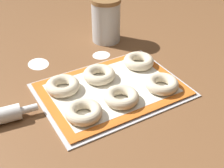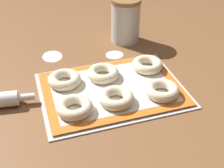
% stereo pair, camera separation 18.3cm
% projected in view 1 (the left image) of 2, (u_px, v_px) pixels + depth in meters
% --- Properties ---
extents(ground_plane, '(2.80, 2.80, 0.00)m').
position_uv_depth(ground_plane, '(108.00, 90.00, 1.04)').
color(ground_plane, brown).
extents(baking_tray, '(0.47, 0.35, 0.01)m').
position_uv_depth(baking_tray, '(112.00, 90.00, 1.04)').
color(baking_tray, silver).
rests_on(baking_tray, ground_plane).
extents(baking_mat, '(0.45, 0.32, 0.00)m').
position_uv_depth(baking_mat, '(112.00, 88.00, 1.03)').
color(baking_mat, orange).
rests_on(baking_mat, baking_tray).
extents(bagel_front_left, '(0.11, 0.11, 0.03)m').
position_uv_depth(bagel_front_left, '(84.00, 112.00, 0.91)').
color(bagel_front_left, beige).
rests_on(bagel_front_left, baking_mat).
extents(bagel_front_center, '(0.11, 0.11, 0.03)m').
position_uv_depth(bagel_front_center, '(121.00, 97.00, 0.97)').
color(bagel_front_center, beige).
rests_on(bagel_front_center, baking_mat).
extents(bagel_front_right, '(0.11, 0.11, 0.03)m').
position_uv_depth(bagel_front_right, '(162.00, 84.00, 1.02)').
color(bagel_front_right, beige).
rests_on(bagel_front_right, baking_mat).
extents(bagel_back_left, '(0.11, 0.11, 0.03)m').
position_uv_depth(bagel_back_left, '(63.00, 86.00, 1.01)').
color(bagel_back_left, beige).
rests_on(bagel_back_left, baking_mat).
extents(bagel_back_center, '(0.11, 0.11, 0.03)m').
position_uv_depth(bagel_back_center, '(100.00, 74.00, 1.07)').
color(bagel_back_center, beige).
rests_on(bagel_back_center, baking_mat).
extents(bagel_back_right, '(0.11, 0.11, 0.03)m').
position_uv_depth(bagel_back_right, '(139.00, 61.00, 1.14)').
color(bagel_back_right, beige).
rests_on(bagel_back_right, baking_mat).
extents(flour_canister, '(0.12, 0.12, 0.18)m').
position_uv_depth(flour_canister, '(106.00, 20.00, 1.28)').
color(flour_canister, silver).
rests_on(flour_canister, ground_plane).
extents(flour_patch_near, '(0.07, 0.07, 0.00)m').
position_uv_depth(flour_patch_near, '(101.00, 55.00, 1.23)').
color(flour_patch_near, white).
rests_on(flour_patch_near, ground_plane).
extents(flour_patch_far, '(0.08, 0.09, 0.00)m').
position_uv_depth(flour_patch_far, '(38.00, 64.00, 1.18)').
color(flour_patch_far, white).
rests_on(flour_patch_far, ground_plane).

